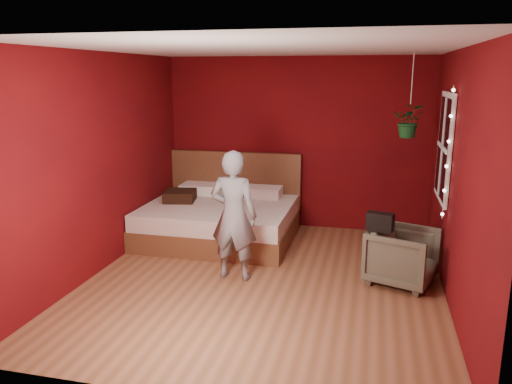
# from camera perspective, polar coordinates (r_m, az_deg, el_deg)

# --- Properties ---
(floor) EXTENTS (4.50, 4.50, 0.00)m
(floor) POSITION_cam_1_polar(r_m,az_deg,el_deg) (5.89, 0.91, -10.07)
(floor) COLOR #91593A
(floor) RESTS_ON ground
(room_walls) EXTENTS (4.04, 4.54, 2.62)m
(room_walls) POSITION_cam_1_polar(r_m,az_deg,el_deg) (5.44, 0.97, 6.38)
(room_walls) COLOR #640A0B
(room_walls) RESTS_ON ground
(window) EXTENTS (0.05, 0.97, 1.27)m
(window) POSITION_cam_1_polar(r_m,az_deg,el_deg) (6.28, 20.70, 4.81)
(window) COLOR white
(window) RESTS_ON room_walls
(fairy_lights) EXTENTS (0.04, 0.04, 1.45)m
(fairy_lights) POSITION_cam_1_polar(r_m,az_deg,el_deg) (5.76, 21.06, 4.08)
(fairy_lights) COLOR silver
(fairy_lights) RESTS_ON room_walls
(bed) EXTENTS (2.09, 1.78, 1.15)m
(bed) POSITION_cam_1_polar(r_m,az_deg,el_deg) (7.30, -3.96, -2.90)
(bed) COLOR brown
(bed) RESTS_ON ground
(person) EXTENTS (0.58, 0.40, 1.52)m
(person) POSITION_cam_1_polar(r_m,az_deg,el_deg) (5.72, -2.57, -2.71)
(person) COLOR slate
(person) RESTS_ON ground
(armchair) EXTENTS (0.90, 0.89, 0.64)m
(armchair) POSITION_cam_1_polar(r_m,az_deg,el_deg) (5.94, 16.38, -7.07)
(armchair) COLOR #5F5E4B
(armchair) RESTS_ON ground
(handbag) EXTENTS (0.31, 0.22, 0.20)m
(handbag) POSITION_cam_1_polar(r_m,az_deg,el_deg) (5.69, 14.01, -3.32)
(handbag) COLOR black
(handbag) RESTS_ON armchair
(throw_pillow) EXTENTS (0.51, 0.51, 0.15)m
(throw_pillow) POSITION_cam_1_polar(r_m,az_deg,el_deg) (7.38, -8.68, -0.44)
(throw_pillow) COLOR black
(throw_pillow) RESTS_ON bed
(hanging_plant) EXTENTS (0.43, 0.39, 1.05)m
(hanging_plant) POSITION_cam_1_polar(r_m,az_deg,el_deg) (6.60, 17.12, 7.77)
(hanging_plant) COLOR silver
(hanging_plant) RESTS_ON room_walls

